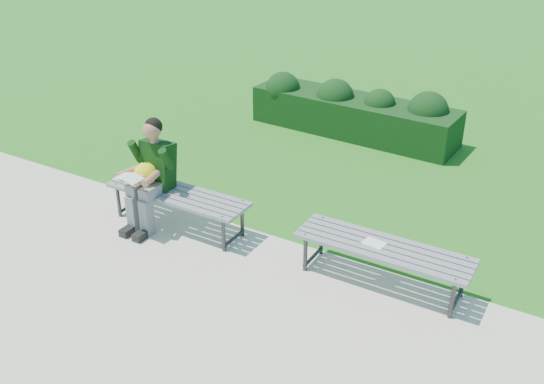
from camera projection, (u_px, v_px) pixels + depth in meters
The scene contains 7 objects.
ground at pixel (255, 232), 7.23m from camera, with size 80.00×80.00×0.00m.
walkway at pixel (160, 311), 5.89m from camera, with size 30.00×3.50×0.02m.
hedge at pixel (354, 111), 9.86m from camera, with size 3.46×1.05×0.89m.
bench_left at pixel (178, 197), 7.14m from camera, with size 1.80×0.50×0.46m.
bench_right at pixel (383, 251), 6.10m from camera, with size 1.80×0.50×0.46m.
seated_boy at pixel (150, 171), 7.06m from camera, with size 0.56×0.76×1.31m.
paper_sheet at pixel (374, 243), 6.12m from camera, with size 0.24×0.19×0.01m.
Camera 1 is at (3.32, -5.25, 3.74)m, focal length 40.00 mm.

